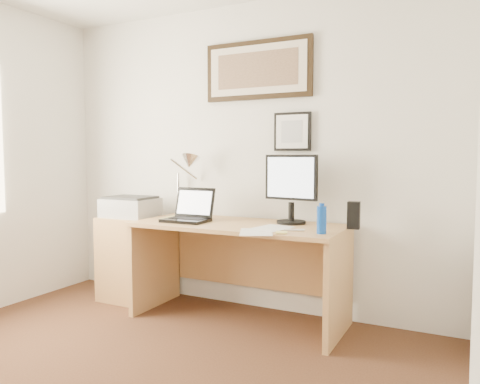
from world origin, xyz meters
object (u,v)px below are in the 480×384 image
Objects in this scene: side_cabinet at (132,258)px; water_bottle at (322,220)px; laptop at (189,214)px; printer at (130,207)px; desk at (243,252)px; book at (168,218)px; lcd_monitor at (291,185)px.

water_bottle is at bearing -7.01° from side_cabinet.
laptop is 0.69m from printer.
water_bottle is 0.81m from desk.
side_cabinet is 0.81m from laptop.
book is 0.68m from desk.
book is (-1.32, 0.14, -0.08)m from water_bottle.
side_cabinet is at bearing -26.43° from printer.
book is at bearing -168.27° from lcd_monitor.
printer is at bearing -178.52° from desk.
book is at bearing 173.03° from laptop.
water_bottle is 0.11× the size of desk.
side_cabinet is at bearing 172.99° from water_bottle.
laptop is (-0.40, -0.14, 0.29)m from desk.
side_cabinet is 1.66× the size of printer.
water_bottle is at bearing -5.90° from book.
water_bottle is 0.41× the size of printer.
laptop is at bearing -9.58° from printer.
lcd_monitor is 1.18× the size of printer.
laptop is at bearing -160.54° from desk.
water_bottle reaches higher than desk.
side_cabinet is 1.08m from desk.
book is at bearing -10.24° from side_cabinet.
lcd_monitor reaches higher than book.
laptop reaches higher than printer.
water_bottle is (1.77, -0.22, 0.48)m from side_cabinet.
printer is at bearing 169.21° from book.
book is 1.04m from lcd_monitor.
water_bottle is 0.52m from lcd_monitor.
side_cabinet is at bearing -175.11° from lcd_monitor.
printer is at bearing 153.57° from side_cabinet.
lcd_monitor reaches higher than printer.
side_cabinet is 1.84m from water_bottle.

